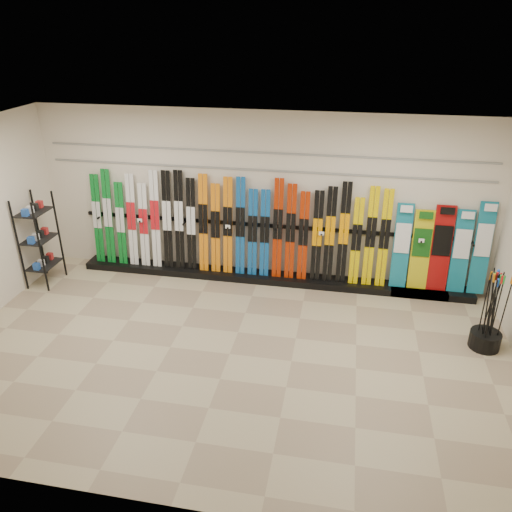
# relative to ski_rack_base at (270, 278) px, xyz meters

# --- Properties ---
(floor) EXTENTS (8.00, 8.00, 0.00)m
(floor) POSITION_rel_ski_rack_base_xyz_m (-0.22, -2.28, -0.06)
(floor) COLOR gray
(floor) RESTS_ON ground
(back_wall) EXTENTS (8.00, 0.00, 8.00)m
(back_wall) POSITION_rel_ski_rack_base_xyz_m (-0.22, 0.22, 1.44)
(back_wall) COLOR beige
(back_wall) RESTS_ON floor
(ceiling) EXTENTS (8.00, 8.00, 0.00)m
(ceiling) POSITION_rel_ski_rack_base_xyz_m (-0.22, -2.28, 2.94)
(ceiling) COLOR silver
(ceiling) RESTS_ON back_wall
(ski_rack_base) EXTENTS (8.00, 0.40, 0.12)m
(ski_rack_base) POSITION_rel_ski_rack_base_xyz_m (0.00, 0.00, 0.00)
(ski_rack_base) COLOR black
(ski_rack_base) RESTS_ON floor
(skis) EXTENTS (5.38, 0.21, 1.83)m
(skis) POSITION_rel_ski_rack_base_xyz_m (-0.69, 0.04, 0.91)
(skis) COLOR #0A6E22
(skis) RESTS_ON ski_rack_base
(snowboards) EXTENTS (1.56, 0.24, 1.57)m
(snowboards) POSITION_rel_ski_rack_base_xyz_m (2.87, 0.07, 0.79)
(snowboards) COLOR #14728C
(snowboards) RESTS_ON ski_rack_base
(accessory_rack) EXTENTS (0.40, 0.60, 1.64)m
(accessory_rack) POSITION_rel_ski_rack_base_xyz_m (-3.97, -0.79, 0.76)
(accessory_rack) COLOR black
(accessory_rack) RESTS_ON floor
(pole_bin) EXTENTS (0.43, 0.43, 0.25)m
(pole_bin) POSITION_rel_ski_rack_base_xyz_m (3.38, -1.43, 0.07)
(pole_bin) COLOR black
(pole_bin) RESTS_ON floor
(ski_poles) EXTENTS (0.33, 0.39, 1.18)m
(ski_poles) POSITION_rel_ski_rack_base_xyz_m (3.37, -1.42, 0.55)
(ski_poles) COLOR black
(ski_poles) RESTS_ON pole_bin
(slatwall_rail_0) EXTENTS (7.60, 0.02, 0.03)m
(slatwall_rail_0) POSITION_rel_ski_rack_base_xyz_m (-0.22, 0.20, 1.94)
(slatwall_rail_0) COLOR gray
(slatwall_rail_0) RESTS_ON back_wall
(slatwall_rail_1) EXTENTS (7.60, 0.02, 0.03)m
(slatwall_rail_1) POSITION_rel_ski_rack_base_xyz_m (-0.22, 0.20, 2.24)
(slatwall_rail_1) COLOR gray
(slatwall_rail_1) RESTS_ON back_wall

